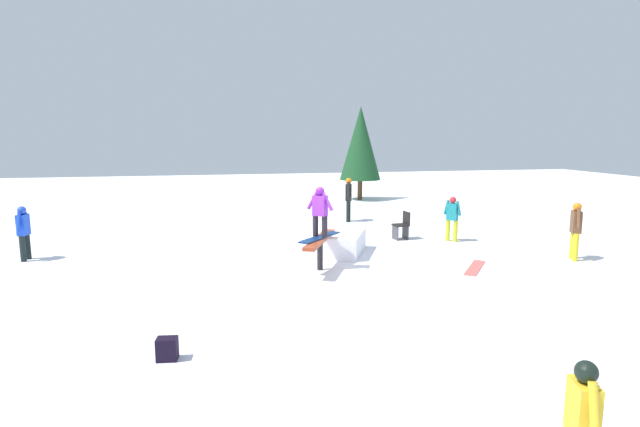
# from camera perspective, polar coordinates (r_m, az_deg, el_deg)

# --- Properties ---
(ground_plane) EXTENTS (60.00, 60.00, 0.00)m
(ground_plane) POSITION_cam_1_polar(r_m,az_deg,el_deg) (12.36, -0.00, -6.44)
(ground_plane) COLOR white
(rail_feature) EXTENTS (2.20, 1.23, 0.80)m
(rail_feature) POSITION_cam_1_polar(r_m,az_deg,el_deg) (12.19, -0.00, -3.38)
(rail_feature) COLOR black
(rail_feature) RESTS_ON ground
(snow_kicker_ramp) EXTENTS (2.27, 2.12, 0.59)m
(snow_kicker_ramp) POSITION_cam_1_polar(r_m,az_deg,el_deg) (13.99, 1.68, -3.35)
(snow_kicker_ramp) COLOR white
(snow_kicker_ramp) RESTS_ON ground
(main_rider_on_rail) EXTENTS (1.34, 1.25, 1.25)m
(main_rider_on_rail) POSITION_cam_1_polar(r_m,az_deg,el_deg) (12.06, -0.00, -0.02)
(main_rider_on_rail) COLOR navy
(main_rider_on_rail) RESTS_ON rail_feature
(bystander_yellow) EXTENTS (0.61, 0.28, 1.34)m
(bystander_yellow) POSITION_cam_1_polar(r_m,az_deg,el_deg) (5.36, 27.73, -20.46)
(bystander_yellow) COLOR black
(bystander_yellow) RESTS_ON ground
(bystander_teal) EXTENTS (0.49, 0.44, 1.40)m
(bystander_teal) POSITION_cam_1_polar(r_m,az_deg,el_deg) (15.95, 14.87, -0.32)
(bystander_teal) COLOR gold
(bystander_teal) RESTS_ON ground
(bystander_blue) EXTENTS (0.65, 0.25, 1.44)m
(bystander_blue) POSITION_cam_1_polar(r_m,az_deg,el_deg) (15.23, -30.77, -1.65)
(bystander_blue) COLOR black
(bystander_blue) RESTS_ON ground
(bystander_black) EXTENTS (0.68, 0.33, 1.66)m
(bystander_black) POSITION_cam_1_polar(r_m,az_deg,el_deg) (18.98, 3.28, 1.89)
(bystander_black) COLOR black
(bystander_black) RESTS_ON ground
(bystander_brown) EXTENTS (0.61, 0.34, 1.53)m
(bystander_brown) POSITION_cam_1_polar(r_m,az_deg,el_deg) (14.75, 27.18, -1.48)
(bystander_brown) COLOR yellow
(bystander_brown) RESTS_ON ground
(loose_snowboard_white) EXTENTS (0.56, 1.36, 0.02)m
(loose_snowboard_white) POSITION_cam_1_polar(r_m,az_deg,el_deg) (16.51, 2.16, -2.44)
(loose_snowboard_white) COLOR white
(loose_snowboard_white) RESTS_ON ground
(loose_snowboard_coral) EXTENTS (1.38, 1.17, 0.02)m
(loose_snowboard_coral) POSITION_cam_1_polar(r_m,az_deg,el_deg) (13.08, 17.28, -5.93)
(loose_snowboard_coral) COLOR #E96155
(loose_snowboard_coral) RESTS_ON ground
(folding_chair) EXTENTS (0.48, 0.48, 0.88)m
(folding_chair) POSITION_cam_1_polar(r_m,az_deg,el_deg) (16.00, 9.35, -1.46)
(folding_chair) COLOR #3F3F44
(folding_chair) RESTS_ON ground
(backpack_on_snow) EXTENTS (0.25, 0.32, 0.34)m
(backpack_on_snow) POSITION_cam_1_polar(r_m,az_deg,el_deg) (7.95, -17.07, -14.58)
(backpack_on_snow) COLOR black
(backpack_on_snow) RESTS_ON ground
(pine_tree_far) EXTENTS (2.06, 2.06, 4.67)m
(pine_tree_far) POSITION_cam_1_polar(r_m,az_deg,el_deg) (25.28, 4.65, 8.00)
(pine_tree_far) COLOR #4C331E
(pine_tree_far) RESTS_ON ground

